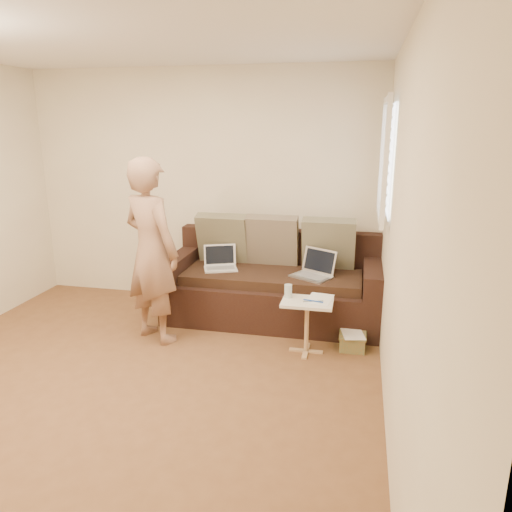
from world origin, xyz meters
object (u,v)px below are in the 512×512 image
laptop_white (221,270)px  drinking_glass (288,291)px  laptop_silver (311,277)px  person (152,251)px  striped_box (352,341)px  side_table (307,327)px  sofa (273,280)px

laptop_white → drinking_glass: laptop_white is taller
laptop_silver → drinking_glass: laptop_silver is taller
person → drinking_glass: person is taller
laptop_silver → striped_box: bearing=-16.2°
side_table → drinking_glass: 0.36m
person → drinking_glass: 1.31m
sofa → person: person is taller
drinking_glass → person: bearing=-177.5°
person → side_table: (1.45, 0.00, -0.62)m
sofa → side_table: (0.44, -0.72, -0.18)m
side_table → striped_box: (0.41, 0.15, -0.17)m
sofa → striped_box: sofa is taller
laptop_white → drinking_glass: 1.02m
laptop_white → side_table: size_ratio=0.69×
sofa → side_table: sofa is taller
sofa → laptop_silver: bearing=-17.0°
drinking_glass → striped_box: 0.76m
person → striped_box: person is taller
sofa → side_table: bearing=-58.7°
laptop_white → person: bearing=-146.2°
sofa → laptop_white: size_ratio=6.49×
laptop_silver → laptop_white: size_ratio=1.12×
laptop_silver → person: (-1.42, -0.60, 0.35)m
laptop_silver → person: 1.58m
striped_box → sofa: bearing=145.9°
sofa → drinking_glass: sofa is taller
laptop_silver → person: size_ratio=0.22×
drinking_glass → striped_box: size_ratio=0.49×
sofa → drinking_glass: size_ratio=18.33×
sofa → side_table: 0.87m
sofa → striped_box: bearing=-34.1°
side_table → sofa: bearing=121.3°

